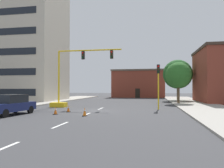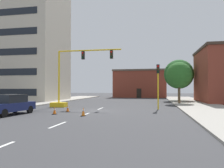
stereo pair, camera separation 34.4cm
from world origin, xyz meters
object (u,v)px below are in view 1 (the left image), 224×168
at_px(tree_right_far, 178,74).
at_px(traffic_cone_roadside_c, 85,112).
at_px(traffic_light_pole_right, 158,76).
at_px(tree_right_mid, 178,75).
at_px(traffic_cone_roadside_a, 68,109).
at_px(sedan_navy_near_left, 11,105).
at_px(traffic_cone_roadside_b, 55,111).
at_px(traffic_signal_gantry, 67,89).

bearing_deg(tree_right_far, traffic_cone_roadside_c, -113.54).
relative_size(traffic_light_pole_right, tree_right_mid, 0.79).
bearing_deg(traffic_cone_roadside_c, traffic_cone_roadside_a, 132.49).
xyz_separation_m(sedan_navy_near_left, traffic_cone_roadside_a, (3.93, 3.12, -0.56)).
xyz_separation_m(sedan_navy_near_left, traffic_cone_roadside_b, (3.55, 1.07, -0.57)).
xyz_separation_m(traffic_signal_gantry, sedan_navy_near_left, (-1.83, -8.00, -1.32)).
bearing_deg(traffic_cone_roadside_c, tree_right_mid, 59.28).
xyz_separation_m(tree_right_far, traffic_cone_roadside_b, (-12.92, -22.51, -4.44)).
height_order(traffic_light_pole_right, traffic_cone_roadside_c, traffic_light_pole_right).
height_order(traffic_signal_gantry, traffic_light_pole_right, traffic_signal_gantry).
relative_size(tree_right_mid, sedan_navy_near_left, 1.29).
height_order(traffic_light_pole_right, sedan_navy_near_left, traffic_light_pole_right).
height_order(tree_right_far, sedan_navy_near_left, tree_right_far).
bearing_deg(traffic_cone_roadside_c, traffic_signal_gantry, 121.02).
bearing_deg(tree_right_mid, sedan_navy_near_left, -134.30).
bearing_deg(traffic_light_pole_right, sedan_navy_near_left, -150.68).
bearing_deg(tree_right_mid, traffic_cone_roadside_a, -132.22).
distance_m(traffic_light_pole_right, traffic_cone_roadside_b, 11.23).
xyz_separation_m(traffic_light_pole_right, traffic_cone_roadside_b, (-8.96, -5.95, -3.21)).
xyz_separation_m(traffic_signal_gantry, tree_right_far, (14.63, 15.58, 2.54)).
bearing_deg(tree_right_mid, traffic_cone_roadside_b, -128.96).
bearing_deg(sedan_navy_near_left, traffic_cone_roadside_c, 3.92).
relative_size(tree_right_mid, traffic_cone_roadside_c, 8.39).
relative_size(tree_right_far, traffic_cone_roadside_a, 11.10).
distance_m(traffic_signal_gantry, traffic_cone_roadside_a, 5.64).
distance_m(traffic_signal_gantry, traffic_cone_roadside_b, 7.39).
bearing_deg(traffic_signal_gantry, tree_right_far, 46.80).
distance_m(tree_right_far, tree_right_mid, 7.60).
bearing_deg(traffic_cone_roadside_c, sedan_navy_near_left, -176.08).
distance_m(traffic_light_pole_right, tree_right_mid, 9.58).
bearing_deg(sedan_navy_near_left, traffic_cone_roadside_a, 38.46).
bearing_deg(traffic_cone_roadside_a, tree_right_far, 58.50).
distance_m(traffic_light_pole_right, traffic_cone_roadside_c, 9.54).
bearing_deg(traffic_signal_gantry, traffic_cone_roadside_a, -66.81).
bearing_deg(traffic_cone_roadside_c, traffic_cone_roadside_b, 167.32).
relative_size(traffic_light_pole_right, sedan_navy_near_left, 1.03).
bearing_deg(traffic_signal_gantry, traffic_light_pole_right, -5.22).
height_order(tree_right_mid, traffic_cone_roadside_c, tree_right_mid).
relative_size(traffic_signal_gantry, traffic_cone_roadside_b, 13.31).
height_order(traffic_light_pole_right, tree_right_mid, tree_right_mid).
distance_m(sedan_navy_near_left, traffic_cone_roadside_b, 3.76).
xyz_separation_m(tree_right_mid, traffic_cone_roadside_b, (-12.11, -14.98, -3.86)).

